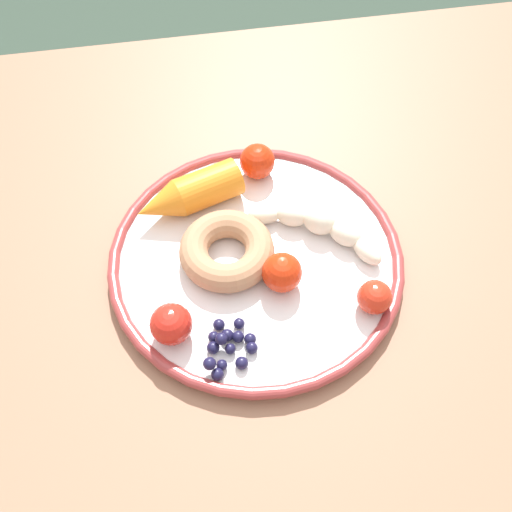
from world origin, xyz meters
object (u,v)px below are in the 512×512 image
object	(u,v)px
plate	(256,258)
banana	(318,225)
tomato_mid	(257,161)
tomato_near	(171,324)
carrot_orange	(188,195)
donut	(227,250)
tomato_far	(374,297)
blueberry_pile	(228,346)
tomato_extra	(282,272)
dining_table	(235,291)

from	to	relation	value
plate	banana	distance (m)	0.07
tomato_mid	tomato_near	bearing A→B (deg)	58.73
carrot_orange	banana	bearing A→B (deg)	155.85
banana	donut	world-z (taller)	same
banana	tomato_far	xyz separation A→B (m)	(-0.03, 0.10, 0.00)
carrot_orange	blueberry_pile	size ratio (longest dim) A/B	2.05
donut	tomato_mid	world-z (taller)	tomato_mid
donut	tomato_near	size ratio (longest dim) A/B	2.45
tomato_near	tomato_extra	bearing A→B (deg)	-161.50
carrot_orange	tomato_extra	world-z (taller)	carrot_orange
banana	tomato_near	bearing A→B (deg)	29.91
plate	carrot_orange	size ratio (longest dim) A/B	2.48
banana	tomato_near	world-z (taller)	tomato_near
tomato_far	tomato_mid	bearing A→B (deg)	-67.23
tomato_mid	tomato_far	bearing A→B (deg)	112.77
banana	blueberry_pile	world-z (taller)	banana
carrot_orange	donut	size ratio (longest dim) A/B	1.28
banana	tomato_far	distance (m)	0.10
dining_table	tomato_extra	bearing A→B (deg)	124.76
dining_table	tomato_extra	world-z (taller)	tomato_extra
carrot_orange	tomato_mid	distance (m)	0.09
tomato_far	tomato_extra	bearing A→B (deg)	-26.35
banana	carrot_orange	xyz separation A→B (m)	(0.13, -0.06, 0.01)
dining_table	banana	world-z (taller)	banana
donut	blueberry_pile	bearing A→B (deg)	82.17
dining_table	banana	xyz separation A→B (m)	(-0.09, 0.00, 0.12)
blueberry_pile	tomato_near	world-z (taller)	tomato_near
plate	tomato_far	world-z (taller)	tomato_far
tomato_near	tomato_mid	world-z (taller)	same
banana	blueberry_pile	bearing A→B (deg)	46.23
donut	tomato_mid	size ratio (longest dim) A/B	2.42
banana	tomato_near	distance (m)	0.18
tomato_extra	plate	bearing A→B (deg)	-62.23
plate	dining_table	bearing A→B (deg)	-46.17
carrot_orange	tomato_near	bearing A→B (deg)	78.13
blueberry_pile	tomato_far	size ratio (longest dim) A/B	1.80
dining_table	blueberry_pile	size ratio (longest dim) A/B	18.84
plate	tomato_extra	world-z (taller)	tomato_extra
dining_table	tomato_mid	size ratio (longest dim) A/B	28.37
carrot_orange	blueberry_pile	world-z (taller)	carrot_orange
dining_table	blueberry_pile	distance (m)	0.16
plate	tomato_extra	bearing A→B (deg)	117.77
tomato_mid	tomato_extra	size ratio (longest dim) A/B	1.00
banana	tomato_far	bearing A→B (deg)	108.26
dining_table	plate	world-z (taller)	plate
carrot_orange	blueberry_pile	distance (m)	0.18
blueberry_pile	donut	bearing A→B (deg)	-97.83
tomato_far	tomato_extra	distance (m)	0.09
carrot_orange	tomato_mid	bearing A→B (deg)	-156.38
donut	tomato_mid	bearing A→B (deg)	-114.74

